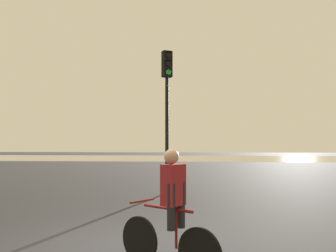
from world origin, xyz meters
The scene contains 4 objects.
ground_plane centered at (0.00, 0.00, 0.00)m, with size 120.00×120.00×0.00m, color #333338.
water_strip centered at (0.00, 35.51, 0.00)m, with size 80.00×16.00×0.01m, color #9E937F.
traffic_light_center centered at (0.33, 6.64, 3.35)m, with size 0.40×0.42×4.85m.
cyclist centered at (1.03, -1.07, 0.82)m, with size 1.40×1.04×1.62m.
Camera 1 is at (1.39, -6.03, 1.71)m, focal length 40.00 mm.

